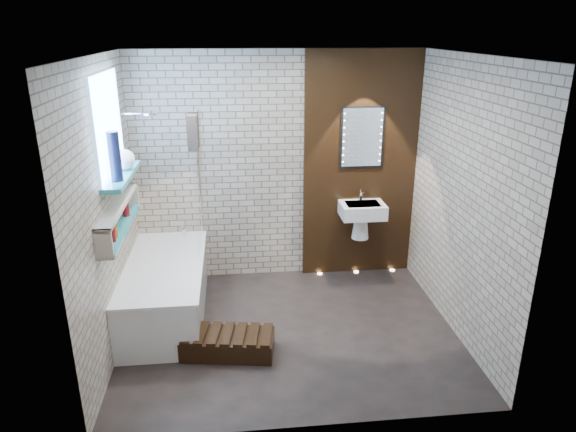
{
  "coord_description": "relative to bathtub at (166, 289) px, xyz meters",
  "views": [
    {
      "loc": [
        -0.49,
        -4.37,
        2.82
      ],
      "look_at": [
        0.0,
        0.15,
        1.15
      ],
      "focal_mm": 32.36,
      "sensor_mm": 36.0,
      "label": 1
    }
  ],
  "objects": [
    {
      "name": "ground",
      "position": [
        1.22,
        -0.45,
        -0.29
      ],
      "size": [
        3.2,
        3.2,
        0.0
      ],
      "primitive_type": "plane",
      "color": "black",
      "rests_on": "ground"
    },
    {
      "name": "room_shell",
      "position": [
        1.22,
        -0.45,
        1.01
      ],
      "size": [
        3.24,
        3.2,
        2.6
      ],
      "color": "gray",
      "rests_on": "ground"
    },
    {
      "name": "walnut_panel",
      "position": [
        2.17,
        0.82,
        1.01
      ],
      "size": [
        1.3,
        0.06,
        2.6
      ],
      "primitive_type": "cube",
      "color": "black",
      "rests_on": "ground"
    },
    {
      "name": "clerestory_window",
      "position": [
        -0.34,
        -0.1,
        1.61
      ],
      "size": [
        0.18,
        1.0,
        0.94
      ],
      "color": "#7FADE0",
      "rests_on": "room_shell"
    },
    {
      "name": "display_niche",
      "position": [
        -0.31,
        -0.3,
        0.91
      ],
      "size": [
        0.14,
        1.3,
        0.26
      ],
      "color": "teal",
      "rests_on": "room_shell"
    },
    {
      "name": "bathtub",
      "position": [
        0.0,
        0.0,
        0.0
      ],
      "size": [
        0.79,
        1.74,
        0.7
      ],
      "color": "white",
      "rests_on": "ground"
    },
    {
      "name": "bath_screen",
      "position": [
        0.35,
        0.44,
        0.99
      ],
      "size": [
        0.01,
        0.78,
        1.4
      ],
      "primitive_type": "cube",
      "color": "white",
      "rests_on": "bathtub"
    },
    {
      "name": "towel",
      "position": [
        0.35,
        0.29,
        1.56
      ],
      "size": [
        0.1,
        0.26,
        0.34
      ],
      "primitive_type": "cube",
      "color": "black",
      "rests_on": "bath_screen"
    },
    {
      "name": "shower_head",
      "position": [
        -0.08,
        0.5,
        1.71
      ],
      "size": [
        0.18,
        0.18,
        0.02
      ],
      "primitive_type": "cylinder",
      "color": "silver",
      "rests_on": "room_shell"
    },
    {
      "name": "washbasin",
      "position": [
        2.17,
        0.62,
        0.5
      ],
      "size": [
        0.5,
        0.36,
        0.58
      ],
      "color": "white",
      "rests_on": "walnut_panel"
    },
    {
      "name": "led_mirror",
      "position": [
        2.17,
        0.78,
        1.36
      ],
      "size": [
        0.5,
        0.02,
        0.7
      ],
      "color": "black",
      "rests_on": "walnut_panel"
    },
    {
      "name": "walnut_step",
      "position": [
        0.62,
        -0.75,
        -0.2
      ],
      "size": [
        0.88,
        0.49,
        0.18
      ],
      "primitive_type": "cube",
      "rotation": [
        0.0,
        0.0,
        -0.16
      ],
      "color": "black",
      "rests_on": "ground"
    },
    {
      "name": "niche_bottles",
      "position": [
        -0.31,
        -0.3,
        0.88
      ],
      "size": [
        0.06,
        0.69,
        0.16
      ],
      "color": "maroon",
      "rests_on": "display_niche"
    },
    {
      "name": "sill_vases",
      "position": [
        -0.28,
        -0.15,
        1.4
      ],
      "size": [
        0.19,
        0.52,
        0.43
      ],
      "color": "white",
      "rests_on": "clerestory_window"
    },
    {
      "name": "floor_uplights",
      "position": [
        2.17,
        0.75,
        -0.29
      ],
      "size": [
        0.96,
        0.06,
        0.01
      ],
      "color": "#FFD899",
      "rests_on": "ground"
    }
  ]
}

